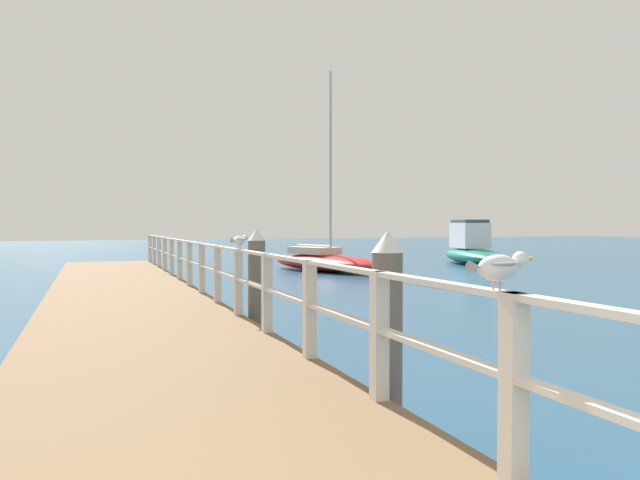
# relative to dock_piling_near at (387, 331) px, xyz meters

# --- Properties ---
(pier_deck) EXTENTS (3.06, 24.10, 0.51)m
(pier_deck) POSITION_rel_dock_piling_near_xyz_m (-1.83, 7.45, -0.68)
(pier_deck) COLOR brown
(pier_deck) RESTS_ON ground_plane
(pier_railing) EXTENTS (0.12, 22.62, 1.02)m
(pier_railing) POSITION_rel_dock_piling_near_xyz_m (-0.38, 7.45, 0.21)
(pier_railing) COLOR beige
(pier_railing) RESTS_ON pier_deck
(dock_piling_near) EXTENTS (0.29, 0.29, 1.85)m
(dock_piling_near) POSITION_rel_dock_piling_near_xyz_m (0.00, 0.00, 0.00)
(dock_piling_near) COLOR #6B6056
(dock_piling_near) RESTS_ON ground_plane
(dock_piling_far) EXTENTS (0.29, 0.29, 1.85)m
(dock_piling_far) POSITION_rel_dock_piling_near_xyz_m (0.00, 4.54, 0.00)
(dock_piling_far) COLOR #6B6056
(dock_piling_far) RESTS_ON ground_plane
(seagull_foreground) EXTENTS (0.48, 0.20, 0.21)m
(seagull_foreground) POSITION_rel_dock_piling_near_xyz_m (-0.37, -2.06, 0.74)
(seagull_foreground) COLOR white
(seagull_foreground) RESTS_ON pier_railing
(seagull_background) EXTENTS (0.37, 0.37, 0.21)m
(seagull_background) POSITION_rel_dock_piling_near_xyz_m (-0.37, 4.16, 0.74)
(seagull_background) COLOR white
(seagull_background) RESTS_ON pier_railing
(boat_1) EXTENTS (4.10, 6.52, 8.20)m
(boat_1) POSITION_rel_dock_piling_near_xyz_m (6.61, 18.22, -0.52)
(boat_1) COLOR red
(boat_1) RESTS_ON ground_plane
(boat_2) EXTENTS (3.61, 6.47, 2.18)m
(boat_2) POSITION_rel_dock_piling_near_xyz_m (15.05, 19.78, -0.21)
(boat_2) COLOR #197266
(boat_2) RESTS_ON ground_plane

